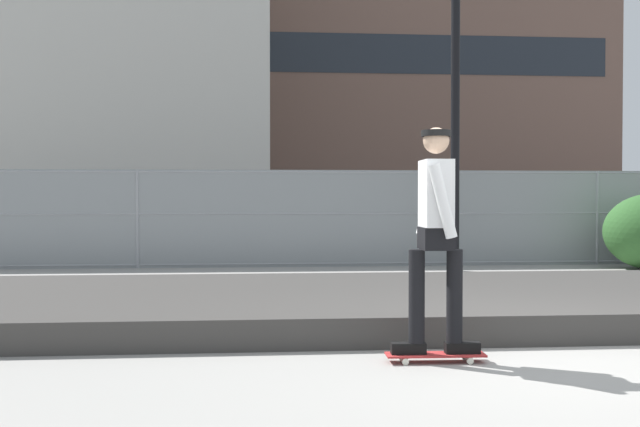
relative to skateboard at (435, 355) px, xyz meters
The scene contains 11 objects.
ground_plane 0.83m from the skateboard, ahead, with size 120.00×120.00×0.00m, color gray.
gravel_berm 2.56m from the skateboard, 71.35° to the left, with size 17.59×3.85×0.28m, color #3D3A38.
skateboard is the anchor object (origin of this frame).
skater 1.06m from the skateboard, 165.96° to the left, with size 0.72×0.59×1.82m.
chain_fence 8.34m from the skateboard, 84.33° to the left, with size 26.85×0.06×1.85m.
street_lamp 8.51m from the skateboard, 73.56° to the left, with size 0.44×0.44×6.39m.
parked_car_near 11.80m from the skateboard, 110.85° to the left, with size 4.49×2.13×1.66m.
parked_car_mid 11.36m from the skateboard, 82.78° to the left, with size 4.45×2.04×1.66m.
parked_car_far 13.22m from the skateboard, 59.62° to the left, with size 4.47×2.10×1.66m.
library_building 41.07m from the skateboard, 109.22° to the left, with size 24.45×13.06×23.69m.
office_block 48.45m from the skateboard, 81.36° to the left, with size 30.75×12.56×16.84m.
Camera 1 is at (-2.26, -5.72, 1.33)m, focal length 41.67 mm.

